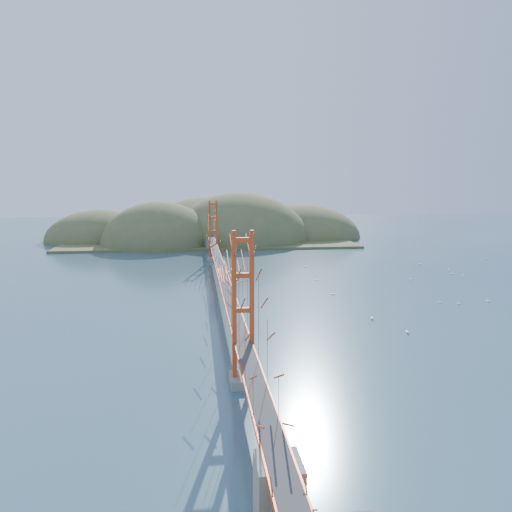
{
  "coord_description": "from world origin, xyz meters",
  "views": [
    {
      "loc": [
        -3.38,
        -65.59,
        15.13
      ],
      "look_at": [
        4.62,
        0.0,
        5.32
      ],
      "focal_mm": 35.0,
      "sensor_mm": 36.0,
      "label": 1
    }
  ],
  "objects": [
    {
      "name": "ground",
      "position": [
        0.0,
        0.0,
        0.0
      ],
      "size": [
        320.0,
        320.0,
        0.0
      ],
      "primitive_type": "plane",
      "color": "#315162",
      "rests_on": "ground"
    },
    {
      "name": "bridge",
      "position": [
        0.0,
        0.18,
        7.01
      ],
      "size": [
        2.2,
        94.4,
        12.0
      ],
      "color": "gray",
      "rests_on": "ground"
    },
    {
      "name": "far_headlands",
      "position": [
        2.21,
        68.52,
        0.0
      ],
      "size": [
        84.0,
        58.0,
        25.0
      ],
      "color": "brown",
      "rests_on": "ground"
    },
    {
      "name": "sailboat_5",
      "position": [
        39.98,
        9.88,
        0.14
      ],
      "size": [
        0.48,
        0.51,
        0.57
      ],
      "color": "white",
      "rests_on": "ground"
    },
    {
      "name": "sailboat_12",
      "position": [
        16.25,
        21.32,
        0.16
      ],
      "size": [
        0.65,
        0.58,
        0.74
      ],
      "color": "white",
      "rests_on": "ground"
    },
    {
      "name": "sailboat_15",
      "position": [
        37.83,
        21.21,
        0.16
      ],
      "size": [
        0.61,
        0.66,
        0.74
      ],
      "color": "white",
      "rests_on": "ground"
    },
    {
      "name": "sailboat_3",
      "position": [
        15.32,
        9.15,
        0.15
      ],
      "size": [
        0.59,
        0.52,
        0.67
      ],
      "color": "white",
      "rests_on": "ground"
    },
    {
      "name": "sailboat_9",
      "position": [
        53.6,
        25.57,
        0.15
      ],
      "size": [
        0.47,
        0.56,
        0.65
      ],
      "color": "white",
      "rests_on": "ground"
    },
    {
      "name": "sailboat_14",
      "position": [
        33.63,
        -7.41,
        0.15
      ],
      "size": [
        0.57,
        0.61,
        0.69
      ],
      "color": "white",
      "rests_on": "ground"
    },
    {
      "name": "sailboat_0",
      "position": [
        16.06,
        -13.41,
        0.16
      ],
      "size": [
        0.61,
        0.65,
        0.74
      ],
      "color": "white",
      "rests_on": "ground"
    },
    {
      "name": "sailboat_8",
      "position": [
        40.33,
        15.09,
        0.14
      ],
      "size": [
        0.54,
        0.54,
        0.57
      ],
      "color": "white",
      "rests_on": "ground"
    },
    {
      "name": "sailboat_7",
      "position": [
        31.69,
        37.6,
        0.14
      ],
      "size": [
        0.56,
        0.56,
        0.62
      ],
      "color": "white",
      "rests_on": "ground"
    },
    {
      "name": "sailboat_10",
      "position": [
        17.79,
        -18.82,
        0.16
      ],
      "size": [
        0.55,
        0.63,
        0.72
      ],
      "color": "white",
      "rests_on": "ground"
    },
    {
      "name": "sailboat_16",
      "position": [
        14.99,
        -1.13,
        0.15
      ],
      "size": [
        0.63,
        0.63,
        0.7
      ],
      "color": "white",
      "rests_on": "ground"
    },
    {
      "name": "sailboat_1",
      "position": [
        29.18,
        -8.21,
        0.14
      ],
      "size": [
        0.48,
        0.53,
        0.59
      ],
      "color": "white",
      "rests_on": "ground"
    },
    {
      "name": "sailboat_17",
      "position": [
        38.78,
        11.13,
        0.15
      ],
      "size": [
        0.63,
        0.62,
        0.71
      ],
      "color": "white",
      "rests_on": "ground"
    },
    {
      "name": "sailboat_2",
      "position": [
        27.16,
        -7.33,
        0.14
      ],
      "size": [
        0.51,
        0.48,
        0.57
      ],
      "color": "white",
      "rests_on": "ground"
    },
    {
      "name": "sailboat_4",
      "position": [
        29.94,
        7.62,
        0.15
      ],
      "size": [
        0.59,
        0.59,
        0.65
      ],
      "color": "white",
      "rests_on": "ground"
    }
  ]
}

